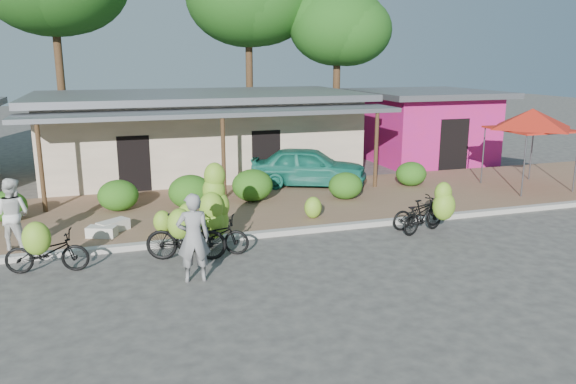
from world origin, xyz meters
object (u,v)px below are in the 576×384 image
red_canopy (532,119)px  bike_right (430,211)px  bike_far_left (45,250)px  sack_near (113,226)px  sack_far (102,232)px  teal_van (309,166)px  bystander (12,214)px  vendor (193,238)px  bike_far_right (418,213)px  bike_center (213,219)px  bike_left (185,235)px  tree_near_right (333,24)px

red_canopy → bike_right: 7.36m
bike_far_left → sack_near: bike_far_left is taller
red_canopy → sack_far: 14.98m
bike_far_left → sack_far: bike_far_left is taller
bike_far_left → teal_van: teal_van is taller
bystander → red_canopy: bearing=-148.8°
bike_right → bystander: (-10.60, 1.78, 0.36)m
vendor → bike_far_right: bearing=-160.0°
bike_center → bike_far_right: (5.89, 0.11, -0.37)m
bike_left → bike_center: (0.78, 0.57, 0.17)m
bike_left → bike_center: bearing=-36.0°
sack_near → vendor: size_ratio=0.43×
red_canopy → sack_near: 14.65m
sack_far → bystander: bearing=-170.0°
bike_right → teal_van: (-1.30, 6.18, 0.18)m
sack_far → bystander: (-2.03, -0.36, 0.76)m
bike_far_right → sack_near: 8.51m
red_canopy → bystander: size_ratio=1.95×
bike_right → bike_far_right: 0.66m
bike_far_left → bike_far_right: size_ratio=1.07×
bike_center → bike_far_right: 5.90m
red_canopy → bystander: 16.92m
sack_near → bystander: 2.56m
red_canopy → bike_center: size_ratio=1.59×
bike_far_left → bystander: bearing=36.0°
bike_far_left → sack_near: (1.47, 2.46, -0.30)m
bike_far_right → teal_van: 5.73m
bike_center → vendor: 1.99m
bystander → teal_van: bystander is taller
sack_near → sack_far: sack_near is taller
bike_center → bike_far_right: size_ratio=1.24×
tree_near_right → teal_van: size_ratio=1.93×
tree_near_right → vendor: tree_near_right is taller
bike_far_left → bike_far_right: (9.75, 0.53, -0.11)m
bike_center → sack_far: (-2.70, 1.63, -0.56)m
sack_near → teal_van: bearing=27.5°
teal_van → bike_far_right: bearing=-143.4°
red_canopy → teal_van: bearing=160.3°
bike_center → bike_far_right: bike_center is taller
tree_near_right → sack_near: size_ratio=9.61×
bike_center → sack_far: bike_center is taller
tree_near_right → sack_far: size_ratio=10.89×
tree_near_right → bike_far_left: tree_near_right is taller
bystander → bike_far_right: bearing=-160.9°
bike_right → bystander: bearing=60.3°
red_canopy → bike_right: bearing=-150.3°
vendor → bystander: bearing=-34.3°
bystander → teal_van: size_ratio=0.42×
tree_near_right → vendor: (-9.31, -15.11, -5.35)m
tree_near_right → red_canopy: bearing=-71.3°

